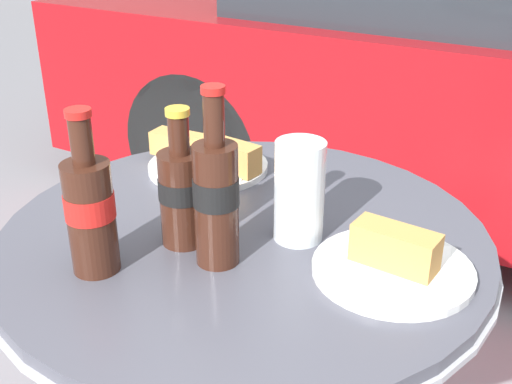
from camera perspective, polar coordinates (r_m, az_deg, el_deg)
name	(u,v)px	position (r m, az deg, el deg)	size (l,w,h in m)	color
bistro_table	(244,318)	(1.09, -1.03, -11.16)	(0.77, 0.77, 0.77)	#B7B7BC
cola_bottle_left	(216,197)	(0.88, -3.57, -0.43)	(0.06, 0.06, 0.26)	#3D1E14
cola_bottle_right	(90,210)	(0.89, -14.52, -1.56)	(0.07, 0.07, 0.23)	#3D1E14
cola_bottle_center	(182,192)	(0.94, -6.61, -0.01)	(0.07, 0.07, 0.21)	#3D1E14
drinking_glass	(299,195)	(0.95, 3.86, -0.31)	(0.08, 0.08, 0.16)	#C68923
lunch_plate_near	(392,264)	(0.90, 12.02, -6.26)	(0.22, 0.22, 0.07)	white
lunch_plate_far	(207,159)	(1.21, -4.33, 2.96)	(0.24, 0.22, 0.07)	white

